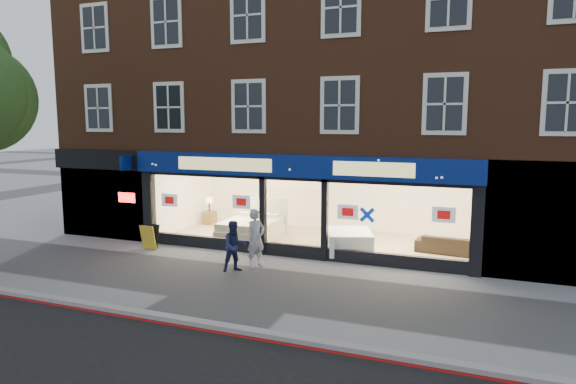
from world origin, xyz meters
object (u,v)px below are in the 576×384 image
Objects in this scene: a_board at (150,237)px; pedestrian_grey at (256,238)px; mattress_stack at (349,241)px; display_bed at (252,228)px; sofa at (447,244)px; pedestrian_blue at (235,246)px.

pedestrian_grey reaches higher than a_board.
pedestrian_grey reaches higher than mattress_stack.
display_bed reaches higher than mattress_stack.
a_board is (-9.50, -2.77, 0.04)m from sofa.
mattress_stack is at bearing 17.17° from a_board.
sofa is at bearing 0.82° from display_bed.
display_bed is 3.90m from mattress_stack.
display_bed is 3.64m from a_board.
pedestrian_blue is at bearing -130.56° from mattress_stack.
pedestrian_blue reaches higher than mattress_stack.
sofa is at bearing 18.20° from mattress_stack.
display_bed reaches higher than a_board.
pedestrian_grey is at bearing 14.29° from pedestrian_blue.
sofa is 1.12× the size of pedestrian_grey.
mattress_stack is 1.08× the size of sofa.
sofa is 6.25m from pedestrian_grey.
pedestrian_blue is (-2.61, -3.05, 0.30)m from mattress_stack.
a_board reaches higher than mattress_stack.
display_bed is 1.14× the size of mattress_stack.
mattress_stack is 1.21× the size of pedestrian_grey.
a_board is 4.10m from pedestrian_blue.
pedestrian_blue reaches higher than sofa.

